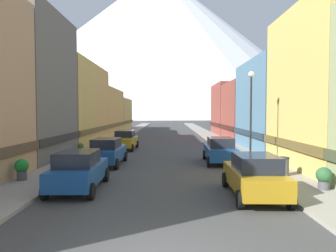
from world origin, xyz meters
TOP-DOWN VIEW (x-y plane):
  - sidewalk_left at (-6.25, 35.00)m, footprint 2.50×100.00m
  - sidewalk_right at (6.25, 35.00)m, footprint 2.50×100.00m
  - storefront_left_1 at (-11.39, 15.76)m, footprint 8.09×8.26m
  - storefront_left_2 at (-12.14, 26.97)m, footprint 9.57×13.64m
  - storefront_left_3 at (-10.51, 40.57)m, footprint 6.32×13.38m
  - storefront_left_4 at (-11.58, 53.79)m, footprint 8.45×12.22m
  - storefront_right_2 at (11.38, 21.66)m, footprint 8.06×10.25m
  - storefront_right_3 at (10.94, 31.63)m, footprint 7.18×8.95m
  - storefront_right_4 at (11.08, 41.18)m, footprint 7.45×9.45m
  - car_left_0 at (-3.80, 7.23)m, footprint 2.13×4.43m
  - car_left_1 at (-3.80, 13.74)m, footprint 2.18×4.45m
  - car_left_2 at (-3.80, 22.26)m, footprint 2.22×4.47m
  - car_right_0 at (3.80, 6.07)m, footprint 2.14×4.44m
  - car_right_1 at (3.80, 14.51)m, footprint 2.19×4.46m
  - trash_bin_right at (6.35, 9.69)m, footprint 0.59×0.59m
  - potted_plant_0 at (-7.00, 8.56)m, footprint 0.67×0.67m
  - potted_plant_1 at (-7.00, 18.83)m, footprint 0.51×0.51m
  - potted_plant_2 at (7.00, 6.72)m, footprint 0.68×0.68m
  - streetlamp_right at (5.35, 12.53)m, footprint 0.36×0.36m
  - mountain_backdrop at (-8.09, 260.00)m, footprint 283.82×283.82m

SIDE VIEW (x-z plane):
  - sidewalk_left at x=-6.25m, z-range 0.00..0.15m
  - sidewalk_right at x=6.25m, z-range 0.00..0.15m
  - potted_plant_1 at x=-7.00m, z-range 0.17..0.96m
  - trash_bin_right at x=6.35m, z-range 0.15..1.13m
  - potted_plant_2 at x=7.00m, z-range 0.20..1.18m
  - potted_plant_0 at x=-7.00m, z-range 0.22..1.27m
  - car_left_0 at x=-3.80m, z-range 0.01..1.79m
  - car_left_1 at x=-3.80m, z-range 0.01..1.79m
  - car_left_2 at x=-3.80m, z-range 0.01..1.79m
  - car_right_0 at x=3.80m, z-range 0.01..1.79m
  - car_right_1 at x=3.80m, z-range 0.01..1.79m
  - storefront_left_4 at x=-11.58m, z-range -0.11..5.95m
  - storefront_left_3 at x=-10.51m, z-range -0.13..6.84m
  - storefront_right_3 at x=10.94m, z-range -0.13..6.99m
  - storefront_right_4 at x=11.08m, z-range -0.14..7.64m
  - storefront_right_2 at x=11.38m, z-range -0.15..8.02m
  - streetlamp_right at x=5.35m, z-range 1.06..6.92m
  - storefront_left_2 at x=-12.14m, z-range -0.15..8.49m
  - storefront_left_1 at x=-11.39m, z-range -0.17..10.44m
  - mountain_backdrop at x=-8.09m, z-range 0.00..123.14m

